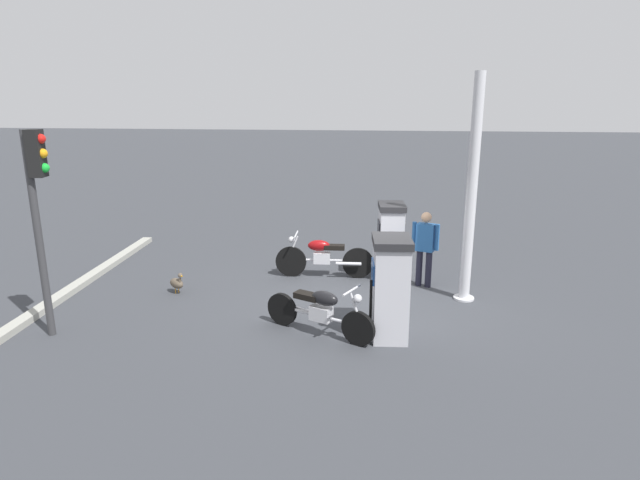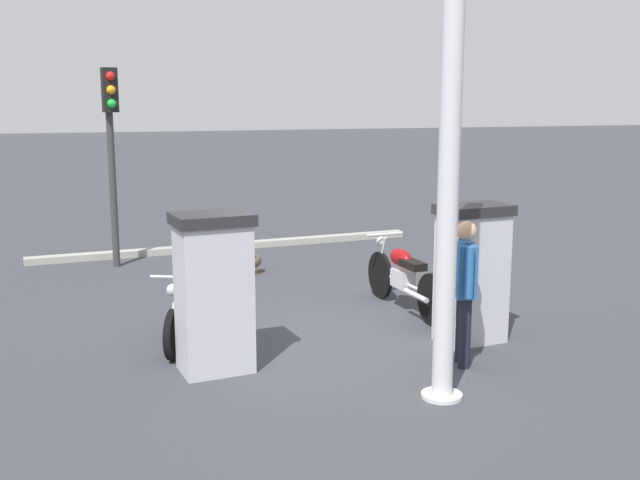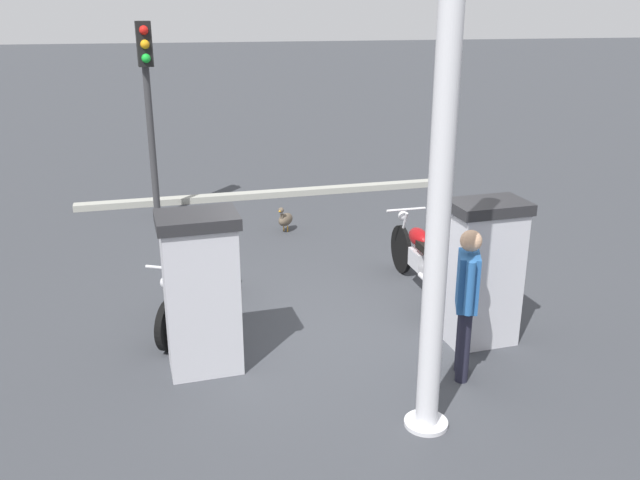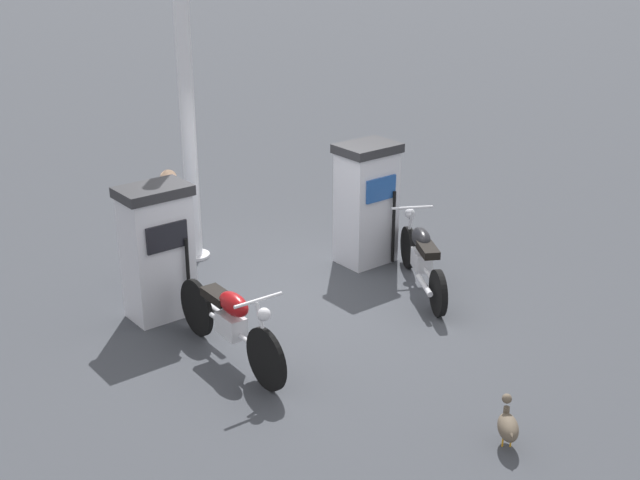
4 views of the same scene
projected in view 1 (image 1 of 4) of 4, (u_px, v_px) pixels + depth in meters
ground_plane at (358, 301)px, 10.19m from camera, size 120.00×120.00×0.00m
fuel_pump_near at (391, 240)px, 11.37m from camera, size 0.62×0.87×1.65m
fuel_pump_far at (390, 288)px, 8.43m from camera, size 0.67×0.85×1.69m
motorcycle_near_pump at (323, 256)px, 11.46m from camera, size 2.15×0.56×0.98m
motorcycle_far_pump at (320, 310)px, 8.61m from camera, size 1.90×1.00×0.93m
attendant_person at (425, 245)px, 10.79m from camera, size 0.57×0.31×1.58m
wandering_duck at (177, 283)px, 10.56m from camera, size 0.42×0.37×0.46m
roadside_traffic_light at (38, 198)px, 8.15m from camera, size 0.39×0.27×3.35m
canopy_support_pole at (471, 195)px, 9.78m from camera, size 0.40×0.40×4.28m
road_edge_kerb at (79, 285)px, 10.91m from camera, size 0.68×7.41×0.12m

